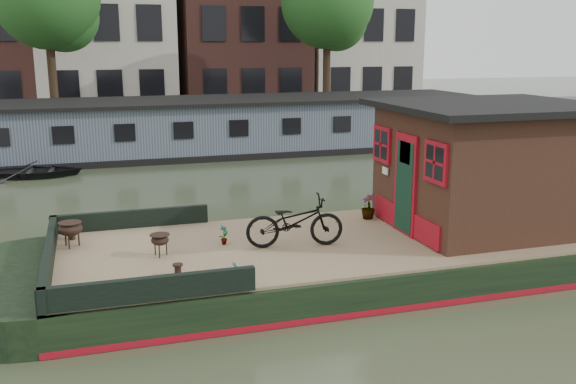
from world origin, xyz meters
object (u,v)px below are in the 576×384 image
object	(u,v)px
brazier_rear	(71,234)
brazier_front	(160,245)
cabin	(488,165)
bicycle	(295,221)
dinghy	(34,167)
potted_plant_a	(224,235)

from	to	relation	value
brazier_rear	brazier_front	bearing A→B (deg)	-34.09
cabin	brazier_front	world-z (taller)	cabin
brazier_rear	bicycle	bearing A→B (deg)	-16.77
cabin	dinghy	size ratio (longest dim) A/B	1.35
cabin	brazier_front	distance (m)	6.42
cabin	dinghy	bearing A→B (deg)	129.19
cabin	brazier_rear	bearing A→B (deg)	172.74
bicycle	potted_plant_a	bearing A→B (deg)	76.06
bicycle	brazier_front	bearing A→B (deg)	94.02
brazier_front	cabin	bearing A→B (deg)	-0.09
cabin	dinghy	distance (m)	14.50
brazier_front	brazier_rear	distance (m)	1.75
potted_plant_a	bicycle	bearing A→B (deg)	-21.87
brazier_rear	cabin	bearing A→B (deg)	-7.26
bicycle	brazier_rear	bearing A→B (deg)	81.17
brazier_rear	dinghy	world-z (taller)	brazier_rear
dinghy	bicycle	bearing A→B (deg)	-149.73
brazier_rear	dinghy	size ratio (longest dim) A/B	0.15
cabin	brazier_front	xyz separation A→B (m)	(-6.34, 0.01, -1.04)
cabin	brazier_rear	distance (m)	7.91
cabin	potted_plant_a	bearing A→B (deg)	176.43
bicycle	dinghy	bearing A→B (deg)	32.24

